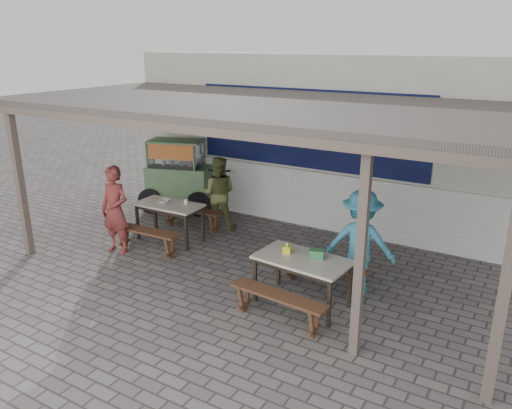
{
  "coord_description": "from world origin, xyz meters",
  "views": [
    {
      "loc": [
        4.05,
        -6.16,
        3.73
      ],
      "look_at": [
        -0.16,
        0.9,
        1.04
      ],
      "focal_mm": 35.0,
      "sensor_mm": 36.0,
      "label": 1
    }
  ],
  "objects_px": {
    "bench_left_street": "(146,236)",
    "bench_right_wall": "(323,268)",
    "patron_street_side": "(115,210)",
    "table_right": "(302,263)",
    "tissue_box": "(287,249)",
    "bench_left_wall": "(191,213)",
    "patron_right_table": "(360,242)",
    "patron_wall_side": "(218,193)",
    "condiment_jar": "(186,201)",
    "vendor_cart": "(178,173)",
    "condiment_bowl": "(164,201)",
    "donation_box": "(317,254)",
    "table_left": "(169,208)"
  },
  "relations": [
    {
      "from": "patron_street_side",
      "to": "bench_left_street",
      "type": "bearing_deg",
      "value": 20.64
    },
    {
      "from": "tissue_box",
      "to": "patron_wall_side",
      "type": "bearing_deg",
      "value": 143.05
    },
    {
      "from": "bench_left_wall",
      "to": "bench_right_wall",
      "type": "distance_m",
      "value": 3.57
    },
    {
      "from": "bench_left_street",
      "to": "patron_right_table",
      "type": "bearing_deg",
      "value": 6.19
    },
    {
      "from": "tissue_box",
      "to": "patron_right_table",
      "type": "bearing_deg",
      "value": 42.54
    },
    {
      "from": "bench_left_wall",
      "to": "condiment_bowl",
      "type": "distance_m",
      "value": 0.82
    },
    {
      "from": "patron_street_side",
      "to": "tissue_box",
      "type": "relative_size",
      "value": 14.51
    },
    {
      "from": "tissue_box",
      "to": "bench_left_wall",
      "type": "bearing_deg",
      "value": 152.03
    },
    {
      "from": "bench_left_street",
      "to": "patron_street_side",
      "type": "relative_size",
      "value": 0.87
    },
    {
      "from": "bench_right_wall",
      "to": "condiment_jar",
      "type": "bearing_deg",
      "value": 175.51
    },
    {
      "from": "bench_left_street",
      "to": "vendor_cart",
      "type": "distance_m",
      "value": 2.54
    },
    {
      "from": "vendor_cart",
      "to": "patron_street_side",
      "type": "xyz_separation_m",
      "value": [
        0.54,
        -2.47,
        -0.08
      ]
    },
    {
      "from": "bench_left_street",
      "to": "table_right",
      "type": "relative_size",
      "value": 1.0
    },
    {
      "from": "tissue_box",
      "to": "condiment_bowl",
      "type": "distance_m",
      "value": 3.34
    },
    {
      "from": "condiment_jar",
      "to": "patron_street_side",
      "type": "bearing_deg",
      "value": -124.18
    },
    {
      "from": "donation_box",
      "to": "condiment_bowl",
      "type": "xyz_separation_m",
      "value": [
        -3.66,
        0.91,
        -0.04
      ]
    },
    {
      "from": "bench_left_wall",
      "to": "tissue_box",
      "type": "height_order",
      "value": "tissue_box"
    },
    {
      "from": "vendor_cart",
      "to": "patron_right_table",
      "type": "bearing_deg",
      "value": -37.32
    },
    {
      "from": "table_right",
      "to": "bench_right_wall",
      "type": "bearing_deg",
      "value": 90.0
    },
    {
      "from": "donation_box",
      "to": "condiment_bowl",
      "type": "distance_m",
      "value": 3.77
    },
    {
      "from": "vendor_cart",
      "to": "condiment_bowl",
      "type": "distance_m",
      "value": 1.75
    },
    {
      "from": "bench_left_street",
      "to": "donation_box",
      "type": "xyz_separation_m",
      "value": [
        3.48,
        -0.17,
        0.48
      ]
    },
    {
      "from": "table_left",
      "to": "bench_right_wall",
      "type": "relative_size",
      "value": 0.9
    },
    {
      "from": "table_left",
      "to": "tissue_box",
      "type": "distance_m",
      "value": 3.19
    },
    {
      "from": "condiment_jar",
      "to": "vendor_cart",
      "type": "bearing_deg",
      "value": 133.56
    },
    {
      "from": "vendor_cart",
      "to": "patron_wall_side",
      "type": "bearing_deg",
      "value": -37.36
    },
    {
      "from": "patron_street_side",
      "to": "table_left",
      "type": "bearing_deg",
      "value": 59.34
    },
    {
      "from": "patron_wall_side",
      "to": "condiment_jar",
      "type": "height_order",
      "value": "patron_wall_side"
    },
    {
      "from": "bench_left_wall",
      "to": "table_right",
      "type": "relative_size",
      "value": 1.0
    },
    {
      "from": "table_right",
      "to": "bench_left_wall",
      "type": "bearing_deg",
      "value": 158.2
    },
    {
      "from": "bench_left_street",
      "to": "patron_street_side",
      "type": "height_order",
      "value": "patron_street_side"
    },
    {
      "from": "table_left",
      "to": "bench_left_wall",
      "type": "relative_size",
      "value": 0.94
    },
    {
      "from": "condiment_bowl",
      "to": "patron_wall_side",
      "type": "bearing_deg",
      "value": 60.28
    },
    {
      "from": "table_right",
      "to": "vendor_cart",
      "type": "xyz_separation_m",
      "value": [
        -4.35,
        2.51,
        0.22
      ]
    },
    {
      "from": "condiment_jar",
      "to": "bench_left_wall",
      "type": "bearing_deg",
      "value": 119.93
    },
    {
      "from": "vendor_cart",
      "to": "condiment_bowl",
      "type": "xyz_separation_m",
      "value": [
        0.87,
        -1.51,
        -0.12
      ]
    },
    {
      "from": "table_left",
      "to": "patron_street_side",
      "type": "xyz_separation_m",
      "value": [
        -0.47,
        -0.94,
        0.15
      ]
    },
    {
      "from": "bench_left_street",
      "to": "bench_right_wall",
      "type": "height_order",
      "value": "same"
    },
    {
      "from": "table_right",
      "to": "patron_street_side",
      "type": "bearing_deg",
      "value": -175.78
    },
    {
      "from": "bench_left_wall",
      "to": "bench_right_wall",
      "type": "bearing_deg",
      "value": -19.08
    },
    {
      "from": "bench_right_wall",
      "to": "patron_street_side",
      "type": "height_order",
      "value": "patron_street_side"
    },
    {
      "from": "bench_left_street",
      "to": "bench_right_wall",
      "type": "distance_m",
      "value": 3.38
    },
    {
      "from": "table_left",
      "to": "condiment_bowl",
      "type": "distance_m",
      "value": 0.19
    },
    {
      "from": "table_right",
      "to": "patron_right_table",
      "type": "xyz_separation_m",
      "value": [
        0.57,
        0.83,
        0.15
      ]
    },
    {
      "from": "bench_left_street",
      "to": "bench_right_wall",
      "type": "bearing_deg",
      "value": 4.25
    },
    {
      "from": "table_right",
      "to": "donation_box",
      "type": "xyz_separation_m",
      "value": [
        0.18,
        0.09,
        0.14
      ]
    },
    {
      "from": "table_left",
      "to": "condiment_jar",
      "type": "height_order",
      "value": "condiment_jar"
    },
    {
      "from": "patron_right_table",
      "to": "vendor_cart",
      "type": "bearing_deg",
      "value": -29.78
    },
    {
      "from": "table_right",
      "to": "condiment_jar",
      "type": "height_order",
      "value": "condiment_jar"
    },
    {
      "from": "table_right",
      "to": "donation_box",
      "type": "relative_size",
      "value": 7.05
    }
  ]
}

